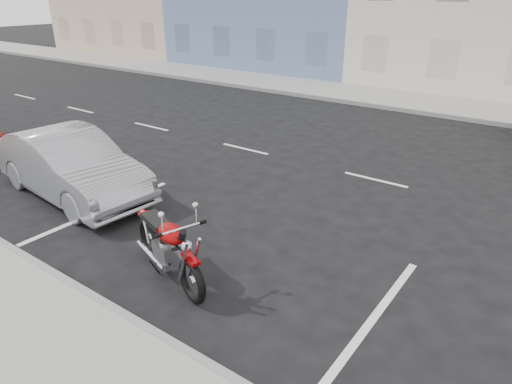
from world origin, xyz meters
TOP-DOWN VIEW (x-y plane):
  - ground at (0.00, 0.00)m, footprint 120.00×120.00m
  - sidewalk_far at (-5.00, 8.70)m, footprint 80.00×3.40m
  - curb_near at (-5.00, -7.00)m, footprint 80.00×0.12m
  - curb_far at (-5.00, 7.00)m, footprint 80.00×0.12m
  - motorcycle at (-2.30, -6.10)m, footprint 2.17×1.00m
  - sedan_silver at (-7.11, -4.84)m, footprint 4.52×1.93m

SIDE VIEW (x-z plane):
  - ground at x=0.00m, z-range 0.00..0.00m
  - sidewalk_far at x=-5.00m, z-range 0.00..0.15m
  - curb_near at x=-5.00m, z-range 0.00..0.16m
  - curb_far at x=-5.00m, z-range 0.00..0.16m
  - motorcycle at x=-2.30m, z-range -0.05..1.08m
  - sedan_silver at x=-7.11m, z-range 0.00..1.45m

